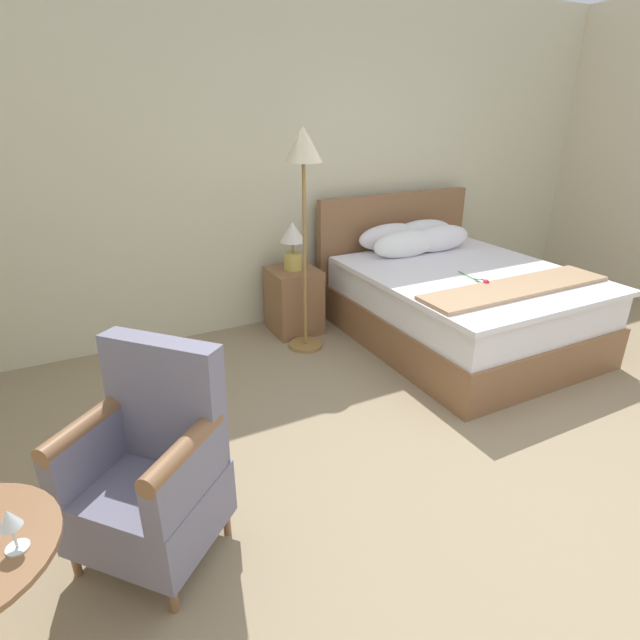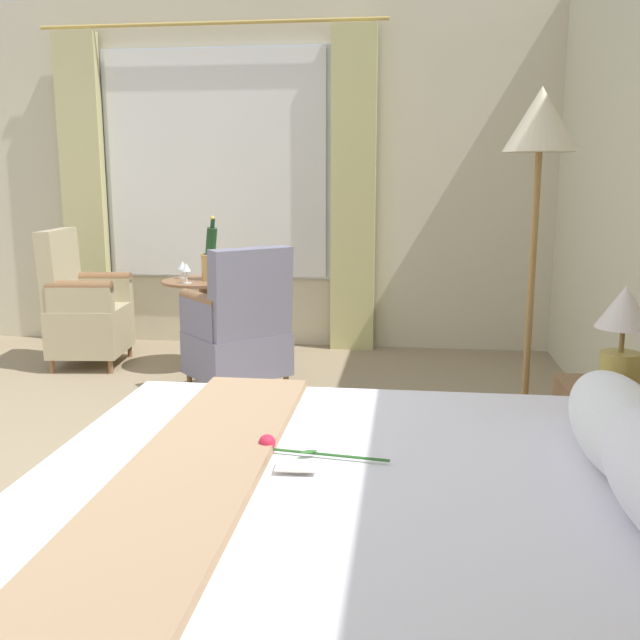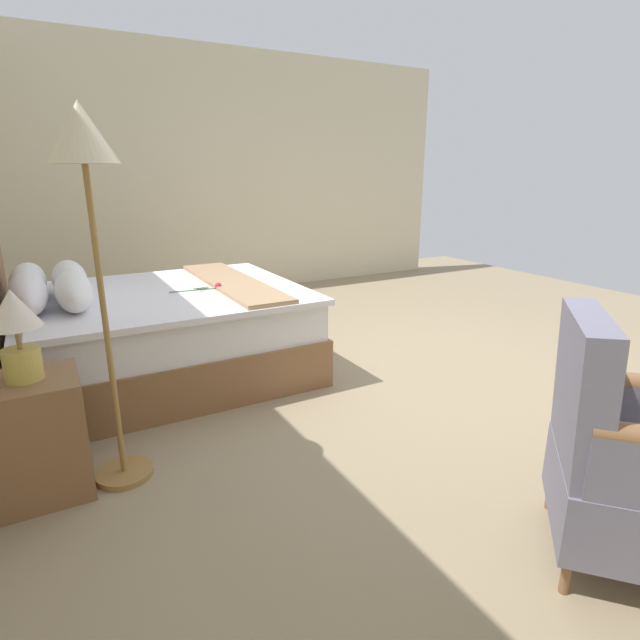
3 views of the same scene
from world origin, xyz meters
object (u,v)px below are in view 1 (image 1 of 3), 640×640
at_px(armchair_by_window, 151,470).
at_px(nightstand, 294,300).
at_px(bedside_lamp, 293,241).
at_px(floor_lamp_brass, 304,172).
at_px(bed, 454,298).
at_px(wine_glass_near_edge, 9,521).

bearing_deg(armchair_by_window, nightstand, 51.14).
bearing_deg(bedside_lamp, floor_lamp_brass, -99.13).
bearing_deg(nightstand, bed, -33.32).
relative_size(floor_lamp_brass, armchair_by_window, 1.78).
relative_size(bed, floor_lamp_brass, 1.16).
bearing_deg(armchair_by_window, bed, 23.18).
xyz_separation_m(nightstand, armchair_by_window, (-1.56, -1.94, 0.15)).
height_order(bed, armchair_by_window, bed).
bearing_deg(floor_lamp_brass, wine_glass_near_edge, -133.15).
bearing_deg(floor_lamp_brass, bedside_lamp, 80.87).
distance_m(bed, armchair_by_window, 2.97).
height_order(floor_lamp_brass, wine_glass_near_edge, floor_lamp_brass).
relative_size(nightstand, bedside_lamp, 1.39).
height_order(bed, floor_lamp_brass, floor_lamp_brass).
bearing_deg(bedside_lamp, wine_glass_near_edge, -129.48).
relative_size(bed, armchair_by_window, 2.07).
distance_m(bed, wine_glass_near_edge, 3.60).
xyz_separation_m(bed, nightstand, (-1.17, 0.77, -0.08)).
distance_m(bedside_lamp, wine_glass_near_edge, 3.15).
xyz_separation_m(bed, armchair_by_window, (-2.73, -1.17, 0.07)).
distance_m(bedside_lamp, floor_lamp_brass, 0.71).
height_order(bed, bedside_lamp, bed).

